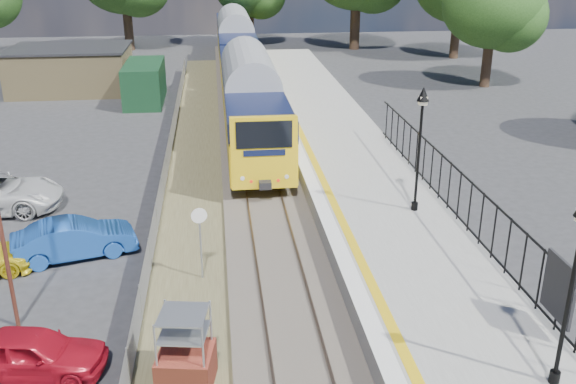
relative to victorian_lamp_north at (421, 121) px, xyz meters
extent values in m
plane|color=#2D2D30|center=(-5.30, -6.00, -4.30)|extent=(120.00, 120.00, 0.00)
cube|color=#473F38|center=(-5.30, 4.00, -4.20)|extent=(3.40, 80.00, 0.20)
cube|color=#4C472D|center=(-8.20, 2.00, -4.27)|extent=(2.60, 70.00, 0.06)
cube|color=brown|center=(-6.02, 4.00, -4.08)|extent=(0.07, 80.00, 0.14)
cube|color=brown|center=(-4.58, 4.00, -4.08)|extent=(0.07, 80.00, 0.14)
cube|color=gray|center=(-1.10, 2.00, -3.85)|extent=(5.00, 70.00, 0.90)
cube|color=silver|center=(-3.35, 2.00, -3.39)|extent=(0.50, 70.00, 0.01)
cube|color=yellow|center=(-2.85, 2.00, -3.39)|extent=(0.30, 70.00, 0.01)
cylinder|color=black|center=(0.20, -10.00, -3.25)|extent=(0.24, 0.24, 0.30)
cylinder|color=black|center=(0.20, -10.00, -1.40)|extent=(0.10, 0.10, 3.70)
cylinder|color=black|center=(0.00, 0.00, -3.25)|extent=(0.24, 0.24, 0.30)
cylinder|color=black|center=(0.00, 0.00, -1.40)|extent=(0.10, 0.10, 3.70)
cube|color=black|center=(0.00, 0.00, 0.55)|extent=(0.08, 0.08, 0.30)
cube|color=beige|center=(0.00, 0.00, 0.72)|extent=(0.26, 0.26, 0.30)
cone|color=black|center=(0.00, 0.00, 0.95)|extent=(0.44, 0.44, 0.50)
cube|color=black|center=(1.25, -3.50, -1.65)|extent=(0.05, 26.00, 0.05)
cube|color=black|center=(1.20, -8.00, -2.20)|extent=(0.08, 1.40, 1.60)
cube|color=#988355|center=(-17.30, 26.00, -2.80)|extent=(8.00, 6.00, 3.00)
cube|color=black|center=(-17.30, 26.00, -1.25)|extent=(8.20, 6.20, 0.15)
cube|color=#13341C|center=(-11.80, 22.00, -3.00)|extent=(2.40, 6.00, 2.60)
cylinder|color=#332319|center=(-15.30, 44.00, -2.37)|extent=(0.88, 0.88, 3.85)
cylinder|color=#332319|center=(-3.30, 46.00, -2.72)|extent=(0.72, 0.72, 3.15)
cylinder|color=#332319|center=(6.70, 42.00, -2.20)|extent=(0.96, 0.96, 4.20)
cylinder|color=#332319|center=(14.70, 36.00, -2.55)|extent=(0.80, 0.80, 3.50)
cylinder|color=#332319|center=(12.70, 24.00, -2.72)|extent=(0.72, 0.72, 3.15)
ellipsoid|color=#1E4416|center=(12.70, 24.00, 1.55)|extent=(7.20, 7.20, 6.12)
cube|color=yellow|center=(-5.30, 13.34, -2.61)|extent=(2.80, 20.00, 1.90)
cube|color=#0E1534|center=(-5.30, 13.34, -1.31)|extent=(2.82, 20.00, 0.90)
cube|color=black|center=(-5.30, 13.34, -1.31)|extent=(2.82, 18.00, 0.70)
cube|color=black|center=(-5.30, 13.34, -3.79)|extent=(2.00, 18.00, 0.45)
cube|color=yellow|center=(-5.30, 33.94, -2.61)|extent=(2.80, 20.00, 1.90)
cube|color=#0E1534|center=(-5.30, 33.94, -1.31)|extent=(2.82, 20.00, 0.90)
cube|color=black|center=(-5.30, 33.94, -1.31)|extent=(2.82, 18.00, 0.70)
cube|color=black|center=(-5.30, 33.94, -3.79)|extent=(2.00, 18.00, 0.45)
cube|color=black|center=(-5.30, 3.13, -1.26)|extent=(2.24, 0.04, 1.10)
cube|color=#973C26|center=(-8.12, -8.04, -3.80)|extent=(1.50, 1.50, 1.00)
cylinder|color=#999EA3|center=(-7.80, -2.71, -3.17)|extent=(0.06, 0.06, 2.26)
cylinder|color=silver|center=(-7.80, -2.76, -2.04)|extent=(0.50, 0.12, 0.51)
imported|color=#B01021|center=(-11.95, -7.10, -3.68)|extent=(3.81, 1.97, 1.24)
imported|color=#1B4BA3|center=(-12.14, -0.64, -3.62)|extent=(4.33, 2.51, 1.35)
camera|label=1|loc=(-7.13, -21.12, 5.96)|focal=40.00mm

